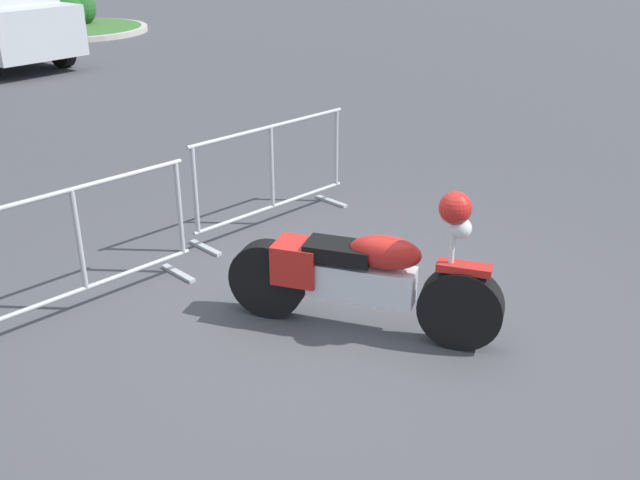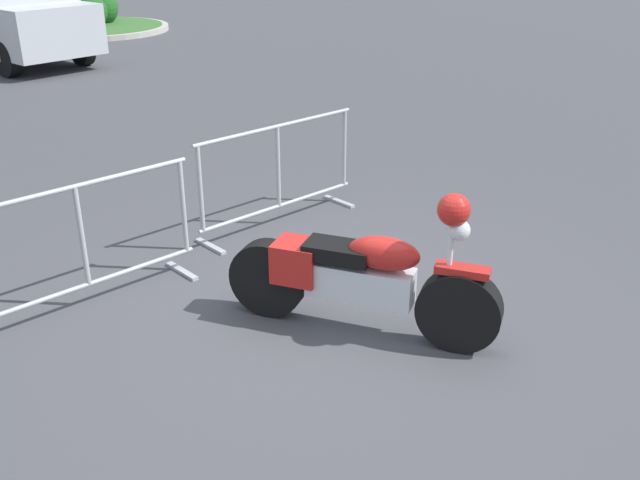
{
  "view_description": "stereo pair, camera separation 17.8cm",
  "coord_description": "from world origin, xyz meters",
  "views": [
    {
      "loc": [
        -3.88,
        -2.97,
        2.95
      ],
      "look_at": [
        0.1,
        0.16,
        0.65
      ],
      "focal_mm": 40.0,
      "sensor_mm": 36.0,
      "label": 1
    },
    {
      "loc": [
        -3.76,
        -3.1,
        2.95
      ],
      "look_at": [
        0.1,
        0.16,
        0.65
      ],
      "focal_mm": 40.0,
      "sensor_mm": 36.0,
      "label": 2
    }
  ],
  "objects": [
    {
      "name": "crowd_barrier_near",
      "position": [
        -1.04,
        1.69,
        0.55
      ],
      "size": [
        1.99,
        0.65,
        1.07
      ],
      "rotation": [
        0.0,
        0.0,
        -0.12
      ],
      "color": "#9EA0A5",
      "rests_on": "ground"
    },
    {
      "name": "crowd_barrier_far",
      "position": [
        1.24,
        1.69,
        0.55
      ],
      "size": [
        1.99,
        0.65,
        1.07
      ],
      "rotation": [
        0.0,
        0.0,
        -0.12
      ],
      "color": "#9EA0A5",
      "rests_on": "ground"
    },
    {
      "name": "ground_plane",
      "position": [
        0.0,
        0.0,
        0.0
      ],
      "size": [
        120.0,
        120.0,
        0.0
      ],
      "primitive_type": "plane",
      "color": "#424247"
    },
    {
      "name": "motorcycle",
      "position": [
        0.1,
        -0.23,
        0.46
      ],
      "size": [
        0.91,
        2.08,
        1.22
      ],
      "rotation": [
        0.0,
        0.0,
        -1.22
      ],
      "color": "black",
      "rests_on": "ground"
    },
    {
      "name": "planter_island",
      "position": [
        8.2,
        15.47,
        0.27
      ],
      "size": [
        4.15,
        4.15,
        1.06
      ],
      "color": "#ADA89E",
      "rests_on": "ground"
    }
  ]
}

